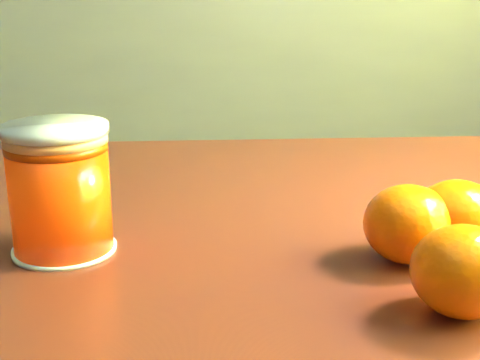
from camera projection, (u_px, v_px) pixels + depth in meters
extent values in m
cube|color=#5E2517|center=(309.00, 268.00, 0.52)|extent=(1.03, 0.75, 0.04)
cylinder|color=#FF3905|center=(61.00, 198.00, 0.49)|extent=(0.07, 0.07, 0.08)
cylinder|color=#F4A063|center=(56.00, 138.00, 0.48)|extent=(0.07, 0.07, 0.01)
cylinder|color=silver|center=(55.00, 130.00, 0.48)|extent=(0.08, 0.08, 0.00)
ellipsoid|color=#ED5E04|center=(408.00, 224.00, 0.48)|extent=(0.07, 0.07, 0.06)
ellipsoid|color=#ED5E04|center=(457.00, 219.00, 0.49)|extent=(0.08, 0.08, 0.06)
ellipsoid|color=#ED5E04|center=(463.00, 271.00, 0.40)|extent=(0.07, 0.07, 0.06)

